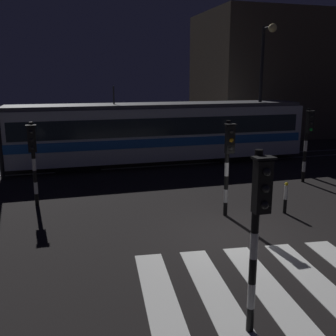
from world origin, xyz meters
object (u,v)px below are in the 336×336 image
at_px(traffic_light_corner_far_right, 308,134).
at_px(traffic_light_corner_far_left, 33,152).
at_px(street_lamp_trackside_right, 264,77).
at_px(traffic_light_kerb_mid_left, 258,218).
at_px(traffic_light_median_centre, 228,154).
at_px(bollard_island_edge, 286,198).
at_px(tram, 159,132).

xyz_separation_m(traffic_light_corner_far_right, traffic_light_corner_far_left, (-11.41, -0.16, -0.14)).
distance_m(traffic_light_corner_far_right, street_lamp_trackside_right, 5.56).
bearing_deg(street_lamp_trackside_right, traffic_light_kerb_mid_left, -119.28).
relative_size(traffic_light_median_centre, bollard_island_edge, 2.92).
bearing_deg(traffic_light_corner_far_left, traffic_light_median_centre, -25.22).
relative_size(street_lamp_trackside_right, bollard_island_edge, 6.57).
height_order(traffic_light_corner_far_right, tram, tram).
height_order(traffic_light_median_centre, traffic_light_corner_far_left, traffic_light_median_centre).
bearing_deg(bollard_island_edge, traffic_light_median_centre, 172.49).
relative_size(traffic_light_median_centre, traffic_light_kerb_mid_left, 0.94).
xyz_separation_m(tram, bollard_island_edge, (2.12, -9.02, -1.19)).
height_order(traffic_light_kerb_mid_left, street_lamp_trackside_right, street_lamp_trackside_right).
distance_m(traffic_light_median_centre, traffic_light_corner_far_left, 6.88).
bearing_deg(traffic_light_kerb_mid_left, tram, 81.78).
bearing_deg(bollard_island_edge, street_lamp_trackside_right, 66.63).
bearing_deg(traffic_light_corner_far_left, traffic_light_corner_far_right, 0.80).
relative_size(traffic_light_corner_far_left, street_lamp_trackside_right, 0.42).
xyz_separation_m(traffic_light_corner_far_right, street_lamp_trackside_right, (0.49, 4.97, 2.44)).
xyz_separation_m(traffic_light_median_centre, traffic_light_corner_far_left, (-6.22, 2.93, -0.11)).
height_order(street_lamp_trackside_right, bollard_island_edge, street_lamp_trackside_right).
bearing_deg(traffic_light_corner_far_left, bollard_island_edge, -21.11).
xyz_separation_m(traffic_light_corner_far_left, bollard_island_edge, (8.30, -3.20, -1.47)).
relative_size(traffic_light_kerb_mid_left, tram, 0.21).
distance_m(traffic_light_kerb_mid_left, tram, 14.84).
relative_size(traffic_light_corner_far_left, bollard_island_edge, 2.77).
height_order(traffic_light_median_centre, street_lamp_trackside_right, street_lamp_trackside_right).
height_order(traffic_light_kerb_mid_left, bollard_island_edge, traffic_light_kerb_mid_left).
bearing_deg(traffic_light_median_centre, traffic_light_kerb_mid_left, -110.04).
relative_size(traffic_light_corner_far_right, traffic_light_kerb_mid_left, 0.96).
bearing_deg(street_lamp_trackside_right, traffic_light_corner_far_right, -95.68).
distance_m(tram, bollard_island_edge, 9.34).
distance_m(traffic_light_kerb_mid_left, bollard_island_edge, 7.28).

